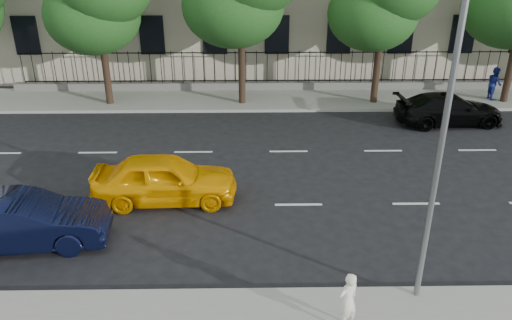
{
  "coord_description": "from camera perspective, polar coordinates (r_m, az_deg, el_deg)",
  "views": [
    {
      "loc": [
        -1.68,
        -12.18,
        8.42
      ],
      "look_at": [
        -1.43,
        3.0,
        1.45
      ],
      "focal_mm": 35.0,
      "sensor_mm": 36.0,
      "label": 1
    }
  ],
  "objects": [
    {
      "name": "pedestrian_far",
      "position": [
        29.91,
        25.58,
        7.92
      ],
      "size": [
        0.67,
        0.86,
        1.73
      ],
      "primitive_type": "imported",
      "rotation": [
        0.0,
        0.0,
        1.59
      ],
      "color": "navy",
      "rests_on": "far_sidewalk"
    },
    {
      "name": "yellow_taxi",
      "position": [
        17.12,
        -10.38,
        -2.1
      ],
      "size": [
        4.9,
        2.09,
        1.65
      ],
      "primitive_type": "imported",
      "rotation": [
        0.0,
        0.0,
        1.6
      ],
      "color": "#FFAC03",
      "rests_on": "ground"
    },
    {
      "name": "ground",
      "position": [
        14.9,
        5.79,
        -9.89
      ],
      "size": [
        120.0,
        120.0,
        0.0
      ],
      "primitive_type": "plane",
      "color": "black",
      "rests_on": "ground"
    },
    {
      "name": "black_sedan",
      "position": [
        25.51,
        21.18,
        5.43
      ],
      "size": [
        5.22,
        2.43,
        1.47
      ],
      "primitive_type": "imported",
      "rotation": [
        0.0,
        0.0,
        1.64
      ],
      "color": "black",
      "rests_on": "ground"
    },
    {
      "name": "iron_fence",
      "position": [
        28.99,
        2.46,
        9.08
      ],
      "size": [
        30.0,
        0.5,
        2.2
      ],
      "color": "slate",
      "rests_on": "far_sidewalk"
    },
    {
      "name": "street_light",
      "position": [
        11.69,
        20.22,
        6.88
      ],
      "size": [
        0.25,
        3.32,
        8.05
      ],
      "color": "slate",
      "rests_on": "near_sidewalk"
    },
    {
      "name": "navy_sedan",
      "position": [
        16.0,
        -25.1,
        -6.4
      ],
      "size": [
        4.96,
        2.19,
        1.58
      ],
      "primitive_type": "imported",
      "rotation": [
        0.0,
        0.0,
        1.68
      ],
      "color": "black",
      "rests_on": "ground"
    },
    {
      "name": "woman_near",
      "position": [
        11.81,
        10.43,
        -15.52
      ],
      "size": [
        0.63,
        0.57,
        1.45
      ],
      "primitive_type": "imported",
      "rotation": [
        0.0,
        0.0,
        3.68
      ],
      "color": "white",
      "rests_on": "near_sidewalk"
    },
    {
      "name": "lane_markings",
      "position": [
        18.98,
        4.25,
        -1.73
      ],
      "size": [
        49.6,
        4.62,
        0.01
      ],
      "primitive_type": null,
      "color": "silver",
      "rests_on": "ground"
    },
    {
      "name": "far_sidewalk",
      "position": [
        27.53,
        2.64,
        6.99
      ],
      "size": [
        60.0,
        4.0,
        0.15
      ],
      "primitive_type": "cube",
      "color": "gray",
      "rests_on": "ground"
    }
  ]
}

